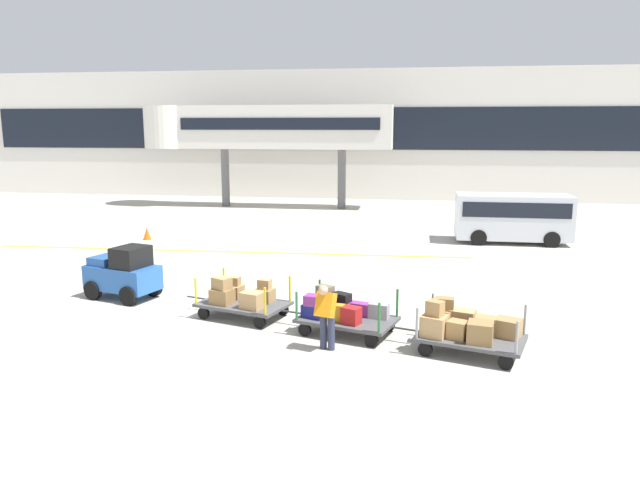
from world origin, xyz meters
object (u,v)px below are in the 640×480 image
object	(u,v)px
baggage_cart_middle	(343,312)
shuttle_van	(513,214)
baggage_tug	(123,273)
baggage_cart_lead	(241,298)
baggage_handler	(326,314)
safety_cone_near	(147,234)
baggage_cart_tail	(466,328)

from	to	relation	value
baggage_cart_middle	shuttle_van	world-z (taller)	shuttle_van
baggage_tug	baggage_cart_lead	distance (m)	4.14
baggage_cart_lead	baggage_handler	world-z (taller)	baggage_handler
baggage_handler	safety_cone_near	world-z (taller)	baggage_handler
baggage_tug	safety_cone_near	size ratio (longest dim) A/B	4.23
baggage_cart_lead	baggage_cart_middle	distance (m)	2.90
baggage_cart_middle	safety_cone_near	bearing A→B (deg)	132.91
shuttle_van	baggage_cart_lead	bearing A→B (deg)	-126.26
baggage_cart_lead	shuttle_van	distance (m)	14.75
baggage_handler	shuttle_van	bearing A→B (deg)	66.11
baggage_tug	baggage_handler	size ratio (longest dim) A/B	1.49
baggage_cart_lead	baggage_cart_middle	xyz separation A→B (m)	(2.79, -0.78, -0.01)
safety_cone_near	baggage_handler	bearing A→B (deg)	-50.79
safety_cone_near	shuttle_van	bearing A→B (deg)	6.46
baggage_handler	baggage_tug	bearing A→B (deg)	153.50
baggage_handler	baggage_cart_middle	bearing A→B (deg)	79.33
baggage_cart_middle	shuttle_van	distance (m)	14.00
baggage_tug	baggage_cart_middle	bearing A→B (deg)	-16.64
baggage_tug	shuttle_van	xyz separation A→B (m)	(12.66, 10.65, 0.48)
baggage_tug	baggage_handler	world-z (taller)	baggage_tug
baggage_cart_tail	baggage_handler	bearing A→B (deg)	-173.49
baggage_tug	safety_cone_near	bearing A→B (deg)	110.76
baggage_handler	shuttle_van	distance (m)	15.20
baggage_cart_middle	baggage_cart_tail	xyz separation A→B (m)	(2.89, -0.87, 0.05)
baggage_cart_tail	shuttle_van	bearing A→B (deg)	77.36
baggage_cart_middle	safety_cone_near	world-z (taller)	baggage_cart_middle
baggage_cart_tail	shuttle_van	size ratio (longest dim) A/B	0.64
baggage_cart_tail	baggage_cart_lead	bearing A→B (deg)	163.74
baggage_cart_middle	baggage_handler	world-z (taller)	baggage_handler
baggage_cart_middle	baggage_handler	bearing A→B (deg)	-100.67
baggage_tug	baggage_cart_middle	world-z (taller)	baggage_tug
baggage_cart_tail	baggage_tug	bearing A→B (deg)	163.30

